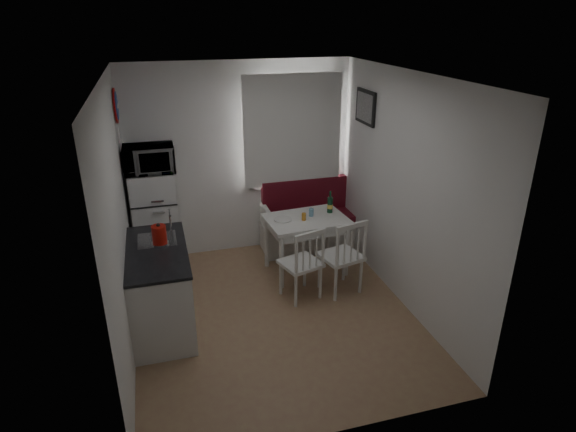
% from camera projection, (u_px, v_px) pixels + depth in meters
% --- Properties ---
extents(floor, '(3.00, 3.50, 0.02)m').
position_uv_depth(floor, '(274.00, 314.00, 5.43)').
color(floor, '#9C6E53').
rests_on(floor, ground).
extents(ceiling, '(3.00, 3.50, 0.02)m').
position_uv_depth(ceiling, '(271.00, 76.00, 4.41)').
color(ceiling, white).
rests_on(ceiling, wall_back).
extents(wall_back, '(3.00, 0.02, 2.60)m').
position_uv_depth(wall_back, '(241.00, 160.00, 6.47)').
color(wall_back, white).
rests_on(wall_back, floor).
extents(wall_front, '(3.00, 0.02, 2.60)m').
position_uv_depth(wall_front, '(334.00, 296.00, 3.37)').
color(wall_front, white).
rests_on(wall_front, floor).
extents(wall_left, '(0.02, 3.50, 2.60)m').
position_uv_depth(wall_left, '(119.00, 223.00, 4.54)').
color(wall_left, white).
rests_on(wall_left, floor).
extents(wall_right, '(0.02, 3.50, 2.60)m').
position_uv_depth(wall_right, '(405.00, 193.00, 5.30)').
color(wall_right, white).
rests_on(wall_right, floor).
extents(window, '(1.22, 0.06, 1.47)m').
position_uv_depth(window, '(291.00, 134.00, 6.49)').
color(window, white).
rests_on(window, wall_back).
extents(curtain, '(1.35, 0.02, 1.50)m').
position_uv_depth(curtain, '(293.00, 131.00, 6.41)').
color(curtain, white).
rests_on(curtain, wall_back).
extents(kitchen_counter, '(0.62, 1.32, 1.16)m').
position_uv_depth(kitchen_counter, '(160.00, 287.00, 5.09)').
color(kitchen_counter, white).
rests_on(kitchen_counter, floor).
extents(wall_sign, '(0.03, 0.40, 0.40)m').
position_uv_depth(wall_sign, '(116.00, 106.00, 5.50)').
color(wall_sign, '#1B4DA6').
rests_on(wall_sign, wall_left).
extents(picture_frame, '(0.04, 0.52, 0.42)m').
position_uv_depth(picture_frame, '(365.00, 107.00, 5.97)').
color(picture_frame, black).
rests_on(picture_frame, wall_right).
extents(bench, '(1.37, 0.53, 0.98)m').
position_uv_depth(bench, '(310.00, 226.00, 6.87)').
color(bench, white).
rests_on(bench, floor).
extents(dining_table, '(1.05, 0.78, 0.75)m').
position_uv_depth(dining_table, '(306.00, 224.00, 6.08)').
color(dining_table, white).
rests_on(dining_table, floor).
extents(chair_left, '(0.53, 0.52, 0.49)m').
position_uv_depth(chair_left, '(303.00, 258.00, 5.47)').
color(chair_left, white).
rests_on(chair_left, floor).
extents(chair_right, '(0.54, 0.53, 0.51)m').
position_uv_depth(chair_right, '(344.00, 250.00, 5.58)').
color(chair_right, white).
rests_on(chair_right, floor).
extents(fridge, '(0.54, 0.54, 1.36)m').
position_uv_depth(fridge, '(156.00, 222.00, 6.11)').
color(fridge, white).
rests_on(fridge, floor).
extents(microwave, '(0.59, 0.40, 0.33)m').
position_uv_depth(microwave, '(149.00, 159.00, 5.73)').
color(microwave, white).
rests_on(microwave, fridge).
extents(kettle, '(0.18, 0.18, 0.24)m').
position_uv_depth(kettle, '(159.00, 235.00, 4.96)').
color(kettle, '#B6170E').
rests_on(kettle, kitchen_counter).
extents(wine_bottle, '(0.07, 0.07, 0.29)m').
position_uv_depth(wine_bottle, '(330.00, 202.00, 6.17)').
color(wine_bottle, '#133D24').
rests_on(wine_bottle, dining_table).
extents(drinking_glass_orange, '(0.05, 0.05, 0.09)m').
position_uv_depth(drinking_glass_orange, '(304.00, 217.00, 5.97)').
color(drinking_glass_orange, orange).
rests_on(drinking_glass_orange, dining_table).
extents(drinking_glass_blue, '(0.06, 0.06, 0.10)m').
position_uv_depth(drinking_glass_blue, '(311.00, 212.00, 6.09)').
color(drinking_glass_blue, '#72A6C3').
rests_on(drinking_glass_blue, dining_table).
extents(plate, '(0.22, 0.22, 0.02)m').
position_uv_depth(plate, '(283.00, 219.00, 5.99)').
color(plate, white).
rests_on(plate, dining_table).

